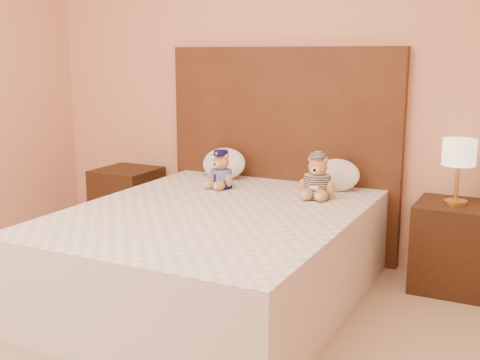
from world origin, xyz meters
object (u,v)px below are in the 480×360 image
at_px(lamp, 459,156).
at_px(teddy_police, 221,169).
at_px(teddy_prisoner, 318,177).
at_px(pillow_left, 224,162).
at_px(nightstand_left, 128,202).
at_px(nightstand_right, 452,246).
at_px(bed, 215,254).
at_px(pillow_right, 336,173).

relative_size(lamp, teddy_police, 1.56).
xyz_separation_m(lamp, teddy_police, (-1.49, -0.26, -0.17)).
height_order(teddy_prisoner, pillow_left, teddy_prisoner).
relative_size(nightstand_left, teddy_prisoner, 1.97).
distance_m(nightstand_right, lamp, 0.57).
bearing_deg(teddy_police, teddy_prisoner, 11.45).
bearing_deg(bed, lamp, 32.62).
relative_size(bed, nightstand_left, 3.64).
bearing_deg(pillow_right, nightstand_left, -179.00).
bearing_deg(pillow_left, nightstand_left, -178.02).
bearing_deg(pillow_right, bed, -119.86).
bearing_deg(nightstand_left, teddy_prisoner, -8.40).
xyz_separation_m(nightstand_left, pillow_right, (1.73, 0.03, 0.39)).
xyz_separation_m(teddy_prisoner, pillow_left, (-0.82, 0.28, -0.02)).
bearing_deg(bed, nightstand_left, 147.38).
height_order(lamp, pillow_right, lamp).
relative_size(nightstand_left, nightstand_right, 1.00).
bearing_deg(teddy_police, lamp, 20.40).
relative_size(bed, teddy_police, 7.79).
bearing_deg(teddy_prisoner, pillow_left, 157.28).
xyz_separation_m(bed, nightstand_left, (-1.25, 0.80, -0.00)).
bearing_deg(nightstand_left, pillow_right, 1.00).
bearing_deg(nightstand_right, nightstand_left, 180.00).
distance_m(nightstand_left, lamp, 2.56).
xyz_separation_m(bed, lamp, (1.25, 0.80, 0.57)).
distance_m(bed, pillow_right, 1.03).
bearing_deg(nightstand_left, lamp, 0.00).
bearing_deg(pillow_right, pillow_left, 180.00).
xyz_separation_m(lamp, teddy_prisoner, (-0.81, -0.25, -0.16)).
bearing_deg(bed, pillow_left, 114.64).
bearing_deg(lamp, pillow_right, 177.78).
distance_m(nightstand_right, teddy_police, 1.57).
relative_size(nightstand_right, lamp, 1.38).
height_order(nightstand_left, pillow_left, pillow_left).
height_order(teddy_police, teddy_prisoner, teddy_prisoner).
xyz_separation_m(teddy_police, pillow_left, (-0.14, 0.29, -0.01)).
distance_m(nightstand_left, pillow_right, 1.77).
relative_size(lamp, pillow_left, 1.16).
relative_size(teddy_prisoner, pillow_right, 0.87).
height_order(bed, teddy_police, teddy_police).
bearing_deg(nightstand_left, pillow_left, 1.98).
xyz_separation_m(bed, nightstand_right, (1.25, 0.80, -0.00)).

